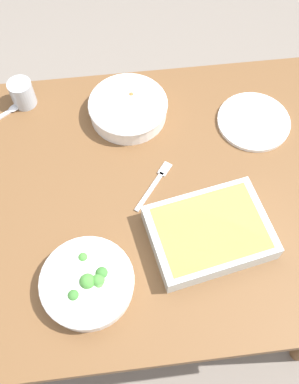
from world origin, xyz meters
TOP-DOWN VIEW (x-y plane):
  - ground_plane at (0.00, 0.00)m, footprint 6.00×6.00m
  - dining_table at (0.00, 0.00)m, footprint 1.20×0.90m
  - stew_bowl at (-0.03, 0.28)m, footprint 0.24×0.24m
  - broccoli_bowl at (-0.18, -0.25)m, footprint 0.23×0.23m
  - baking_dish at (0.14, -0.15)m, footprint 0.34×0.27m
  - drink_cup at (-0.35, 0.36)m, footprint 0.07×0.07m
  - side_plate at (0.34, 0.20)m, footprint 0.22×0.22m
  - spoon_by_stew at (-0.07, 0.25)m, footprint 0.15×0.12m
  - spoon_by_broccoli at (-0.16, -0.21)m, footprint 0.12×0.15m
  - spoon_spare at (-0.42, 0.32)m, footprint 0.16×0.11m
  - fork_on_table at (0.02, 0.03)m, footprint 0.12×0.15m

SIDE VIEW (x-z plane):
  - ground_plane at x=0.00m, z-range 0.00..0.00m
  - dining_table at x=0.00m, z-range 0.28..1.02m
  - fork_on_table at x=0.02m, z-range 0.74..0.75m
  - spoon_by_stew at x=-0.07m, z-range 0.74..0.75m
  - spoon_by_broccoli at x=-0.16m, z-range 0.74..0.75m
  - spoon_spare at x=-0.42m, z-range 0.74..0.75m
  - side_plate at x=0.34m, z-range 0.74..0.75m
  - broccoli_bowl at x=-0.18m, z-range 0.74..0.80m
  - stew_bowl at x=-0.03m, z-range 0.74..0.80m
  - baking_dish at x=0.14m, z-range 0.74..0.80m
  - drink_cup at x=-0.35m, z-range 0.74..0.82m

